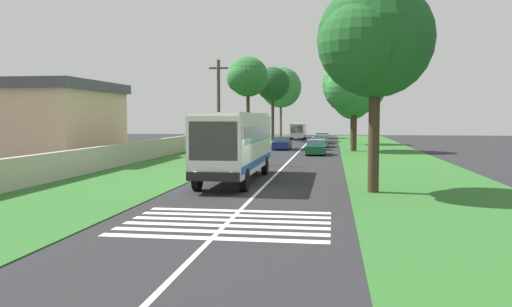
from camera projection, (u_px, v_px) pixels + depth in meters
ground at (258, 192)px, 24.61m from camera, size 160.00×160.00×0.00m
grass_verge_left at (181, 162)px, 40.60m from camera, size 120.00×8.00×0.04m
grass_verge_right at (399, 165)px, 38.22m from camera, size 120.00×8.00×0.04m
centre_line at (286, 164)px, 39.41m from camera, size 110.00×0.16×0.01m
coach_bus at (236, 142)px, 28.63m from camera, size 11.16×2.62×3.73m
zebra_crossing at (227, 223)px, 17.41m from camera, size 4.95×6.80×0.01m
trailing_car_0 at (316, 148)px, 48.71m from camera, size 4.30×1.78×1.43m
trailing_car_1 at (282, 143)px, 56.52m from camera, size 4.30×1.78×1.43m
trailing_car_2 at (321, 141)px, 61.25m from camera, size 4.30×1.78×1.43m
trailing_car_3 at (322, 139)px, 69.18m from camera, size 4.30×1.78×1.43m
trailing_minibus_0 at (298, 130)px, 81.23m from camera, size 6.00×2.14×2.53m
roadside_tree_left_0 at (247, 78)px, 57.70m from camera, size 5.16×4.42×10.11m
roadside_tree_left_1 at (272, 85)px, 76.06m from camera, size 5.69×4.90×10.69m
roadside_tree_left_2 at (280, 88)px, 87.56m from camera, size 7.91×6.80×11.81m
roadside_tree_right_0 at (372, 42)px, 23.76m from camera, size 6.22×5.30×9.64m
roadside_tree_right_1 at (353, 85)px, 53.04m from camera, size 7.33×6.48×10.08m
roadside_tree_right_2 at (351, 102)px, 66.73m from camera, size 5.54×4.58×7.75m
utility_pole at (219, 110)px, 38.46m from camera, size 0.24×1.40×7.62m
roadside_wall at (160, 148)px, 45.97m from camera, size 70.00×0.40×1.55m
roadside_building at (52, 121)px, 42.03m from camera, size 11.47×8.77×6.31m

